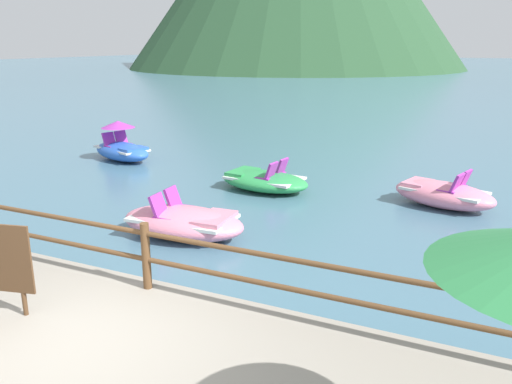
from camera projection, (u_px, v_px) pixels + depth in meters
name	position (u px, v px, depth m)	size (l,w,h in m)	color
ground_plane	(446.00, 92.00, 40.90)	(200.00, 200.00, 0.00)	#477084
dock_railing	(146.00, 249.00, 7.15)	(23.92, 0.12, 0.95)	brown
pedal_boat_0	(264.00, 180.00, 13.56)	(2.55, 1.62, 0.83)	green
pedal_boat_1	(122.00, 148.00, 16.97)	(2.68, 1.84, 1.27)	blue
pedal_boat_3	(443.00, 194.00, 12.16)	(2.57, 1.75, 0.90)	pink
pedal_boat_4	(184.00, 222.00, 10.28)	(2.61, 1.50, 0.90)	pink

